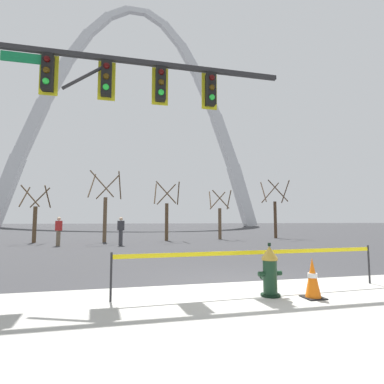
# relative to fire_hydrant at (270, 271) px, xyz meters

# --- Properties ---
(ground_plane) EXTENTS (240.00, 240.00, 0.00)m
(ground_plane) POSITION_rel_fire_hydrant_xyz_m (-0.12, 1.00, -0.47)
(ground_plane) COLOR #333335
(fire_hydrant) EXTENTS (0.46, 0.48, 0.99)m
(fire_hydrant) POSITION_rel_fire_hydrant_xyz_m (0.00, 0.00, 0.00)
(fire_hydrant) COLOR black
(fire_hydrant) RESTS_ON ground
(caution_tape_barrier) EXTENTS (5.64, 0.27, 0.85)m
(caution_tape_barrier) POSITION_rel_fire_hydrant_xyz_m (-0.09, 0.40, 0.13)
(caution_tape_barrier) COLOR #232326
(caution_tape_barrier) RESTS_ON ground
(traffic_cone_by_hydrant) EXTENTS (0.36, 0.36, 0.73)m
(traffic_cone_by_hydrant) POSITION_rel_fire_hydrant_xyz_m (0.69, -0.32, -0.11)
(traffic_cone_by_hydrant) COLOR black
(traffic_cone_by_hydrant) RESTS_ON ground
(traffic_signal_gantry) EXTENTS (7.82, 0.44, 6.00)m
(traffic_signal_gantry) POSITION_rel_fire_hydrant_xyz_m (-3.60, 2.48, 3.94)
(traffic_signal_gantry) COLOR #232326
(traffic_signal_gantry) RESTS_ON ground
(monument_arch) EXTENTS (56.33, 2.48, 49.94)m
(monument_arch) POSITION_rel_fire_hydrant_xyz_m (-0.12, 60.59, 21.49)
(monument_arch) COLOR silver
(monument_arch) RESTS_ON ground
(tree_far_left) EXTENTS (1.67, 1.67, 3.59)m
(tree_far_left) POSITION_rel_fire_hydrant_xyz_m (-8.04, 15.64, 1.13)
(tree_far_left) COLOR brown
(tree_far_left) RESTS_ON ground
(tree_left_mid) EXTENTS (2.09, 2.10, 4.55)m
(tree_left_mid) POSITION_rel_fire_hydrant_xyz_m (-3.75, 15.11, 1.56)
(tree_left_mid) COLOR brown
(tree_left_mid) RESTS_ON ground
(tree_center_left) EXTENTS (1.87, 1.88, 4.05)m
(tree_center_left) POSITION_rel_fire_hydrant_xyz_m (0.35, 15.57, 1.33)
(tree_center_left) COLOR brown
(tree_center_left) RESTS_ON ground
(tree_center_right) EXTENTS (1.68, 1.69, 3.61)m
(tree_center_right) POSITION_rel_fire_hydrant_xyz_m (4.42, 16.14, 1.14)
(tree_center_right) COLOR brown
(tree_center_right) RESTS_ON ground
(tree_right_mid) EXTENTS (2.08, 2.10, 4.53)m
(tree_right_mid) POSITION_rel_fire_hydrant_xyz_m (9.15, 16.49, 1.55)
(tree_right_mid) COLOR #473323
(tree_right_mid) RESTS_ON ground
(pedestrian_walking_left) EXTENTS (0.39, 0.34, 1.59)m
(pedestrian_walking_left) POSITION_rel_fire_hydrant_xyz_m (-2.73, 12.33, 0.35)
(pedestrian_walking_left) COLOR #38383D
(pedestrian_walking_left) RESTS_ON ground
(pedestrian_standing_center) EXTENTS (0.39, 0.37, 1.59)m
(pedestrian_standing_center) POSITION_rel_fire_hydrant_xyz_m (-6.09, 12.79, 0.35)
(pedestrian_standing_center) COLOR brown
(pedestrian_standing_center) RESTS_ON ground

